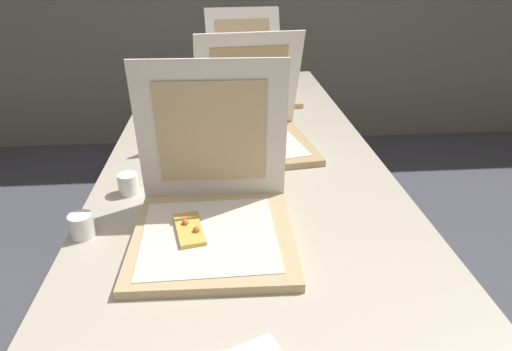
# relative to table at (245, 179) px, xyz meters

# --- Properties ---
(table) EXTENTS (0.89, 2.48, 0.75)m
(table) POSITION_rel_table_xyz_m (0.00, 0.00, 0.00)
(table) COLOR #BCB29E
(table) RESTS_ON ground
(pizza_box_front) EXTENTS (0.38, 0.38, 0.39)m
(pizza_box_front) POSITION_rel_table_xyz_m (-0.10, -0.36, 0.10)
(pizza_box_front) COLOR tan
(pizza_box_front) RESTS_ON table
(pizza_box_middle) EXTENTS (0.42, 0.42, 0.38)m
(pizza_box_middle) POSITION_rel_table_xyz_m (0.04, 0.17, 0.10)
(pizza_box_middle) COLOR tan
(pizza_box_middle) RESTS_ON table
(pizza_box_back) EXTENTS (0.43, 0.54, 0.37)m
(pizza_box_back) POSITION_rel_table_xyz_m (0.08, 0.79, 0.10)
(pizza_box_back) COLOR tan
(pizza_box_back) RESTS_ON table
(cup_white_near_left) EXTENTS (0.06, 0.06, 0.06)m
(cup_white_near_left) POSITION_rel_table_xyz_m (-0.41, -0.35, 0.07)
(cup_white_near_left) COLOR white
(cup_white_near_left) RESTS_ON table
(cup_white_far) EXTENTS (0.06, 0.06, 0.06)m
(cup_white_far) POSITION_rel_table_xyz_m (-0.21, 0.36, 0.07)
(cup_white_far) COLOR white
(cup_white_far) RESTS_ON table
(cup_white_near_center) EXTENTS (0.06, 0.06, 0.06)m
(cup_white_near_center) POSITION_rel_table_xyz_m (-0.34, -0.15, 0.07)
(cup_white_near_center) COLOR white
(cup_white_near_center) RESTS_ON table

